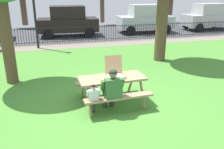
{
  "coord_description": "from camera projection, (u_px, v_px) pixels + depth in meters",
  "views": [
    {
      "loc": [
        -1.55,
        -5.9,
        3.04
      ],
      "look_at": [
        0.07,
        0.28,
        0.75
      ],
      "focal_mm": 38.55,
      "sensor_mm": 36.0,
      "label": 1
    }
  ],
  "objects": [
    {
      "name": "ground",
      "position": [
        97.0,
        78.0,
        8.69
      ],
      "size": [
        28.0,
        12.23,
        0.02
      ],
      "primitive_type": "cube",
      "color": "#4B8B33"
    },
    {
      "name": "cobblestone_walkway",
      "position": [
        78.0,
        45.0,
        13.62
      ],
      "size": [
        28.0,
        1.4,
        0.01
      ],
      "primitive_type": "cube",
      "color": "gray"
    },
    {
      "name": "street_asphalt",
      "position": [
        71.0,
        33.0,
        17.4
      ],
      "size": [
        28.0,
        6.9,
        0.01
      ],
      "primitive_type": "cube",
      "color": "#424247"
    },
    {
      "name": "picnic_table_foreground",
      "position": [
        112.0,
        83.0,
        6.58
      ],
      "size": [
        1.87,
        1.57,
        0.79
      ],
      "color": "#977F5E",
      "rests_on": "ground"
    },
    {
      "name": "pizza_box_open",
      "position": [
        115.0,
        71.0,
        6.62
      ],
      "size": [
        0.5,
        0.56,
        0.53
      ],
      "color": "tan",
      "rests_on": "picnic_table_foreground"
    },
    {
      "name": "pizza_slice_on_table",
      "position": [
        102.0,
        79.0,
        6.36
      ],
      "size": [
        0.25,
        0.24,
        0.02
      ],
      "color": "#EBD763",
      "rests_on": "picnic_table_foreground"
    },
    {
      "name": "adult_at_table",
      "position": [
        112.0,
        89.0,
        6.07
      ],
      "size": [
        0.62,
        0.6,
        1.19
      ],
      "color": "#353535",
      "rests_on": "ground"
    },
    {
      "name": "child_at_table",
      "position": [
        93.0,
        97.0,
        5.94
      ],
      "size": [
        0.35,
        0.34,
        0.86
      ],
      "color": "#3C3C3C",
      "rests_on": "ground"
    },
    {
      "name": "iron_fence_streetside",
      "position": [
        76.0,
        34.0,
        14.09
      ],
      "size": [
        23.46,
        0.03,
        0.98
      ],
      "color": "black",
      "rests_on": "ground"
    },
    {
      "name": "parked_car_center",
      "position": [
        68.0,
        21.0,
        15.96
      ],
      "size": [
        3.97,
        1.98,
        1.98
      ],
      "color": "black",
      "rests_on": "ground"
    },
    {
      "name": "parked_car_right",
      "position": [
        145.0,
        18.0,
        17.27
      ],
      "size": [
        3.94,
        1.91,
        1.98
      ],
      "color": "#B2B9BB",
      "rests_on": "ground"
    },
    {
      "name": "parked_car_far_right",
      "position": [
        209.0,
        16.0,
        18.52
      ],
      "size": [
        3.95,
        1.93,
        1.98
      ],
      "color": "#B6B3B6",
      "rests_on": "ground"
    }
  ]
}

